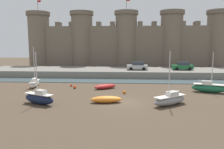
{
  "coord_description": "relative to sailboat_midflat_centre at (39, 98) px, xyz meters",
  "views": [
    {
      "loc": [
        0.11,
        -23.81,
        6.48
      ],
      "look_at": [
        -1.77,
        4.78,
        2.5
      ],
      "focal_mm": 35.0,
      "sensor_mm": 36.0,
      "label": 1
    }
  ],
  "objects": [
    {
      "name": "ground_plane",
      "position": [
        9.32,
        1.26,
        -0.68
      ],
      "size": [
        160.0,
        160.0,
        0.0
      ],
      "primitive_type": "plane",
      "color": "#4C3D2D"
    },
    {
      "name": "water_channel",
      "position": [
        9.32,
        15.45,
        -0.63
      ],
      "size": [
        80.0,
        4.5,
        0.1
      ],
      "primitive_type": "cube",
      "color": "slate",
      "rests_on": "ground"
    },
    {
      "name": "quay_road",
      "position": [
        9.32,
        22.7,
        -0.01
      ],
      "size": [
        58.01,
        10.0,
        1.35
      ],
      "primitive_type": "cube",
      "color": "slate",
      "rests_on": "ground"
    },
    {
      "name": "castle",
      "position": [
        9.32,
        34.59,
        6.11
      ],
      "size": [
        52.1,
        6.09,
        17.84
      ],
      "color": "#706354",
      "rests_on": "ground"
    },
    {
      "name": "sailboat_midflat_centre",
      "position": [
        0.0,
        0.0,
        0.0
      ],
      "size": [
        4.08,
        2.58,
        5.68
      ],
      "color": "#141E3D",
      "rests_on": "ground"
    },
    {
      "name": "rowboat_midflat_right",
      "position": [
        7.22,
        1.08,
        -0.29
      ],
      "size": [
        3.62,
        1.67,
        0.75
      ],
      "color": "orange",
      "rests_on": "ground"
    },
    {
      "name": "sailboat_near_channel_left",
      "position": [
        -4.57,
        9.51,
        -0.11
      ],
      "size": [
        1.62,
        4.34,
        6.13
      ],
      "color": "silver",
      "rests_on": "ground"
    },
    {
      "name": "sailboat_foreground_left",
      "position": [
        20.68,
        7.26,
        -0.02
      ],
      "size": [
        4.74,
        2.6,
        5.45
      ],
      "color": "#1E6B47",
      "rests_on": "ground"
    },
    {
      "name": "sailboat_midflat_left",
      "position": [
        14.16,
        0.62,
        -0.08
      ],
      "size": [
        4.32,
        3.57,
        5.78
      ],
      "color": "gray",
      "rests_on": "ground"
    },
    {
      "name": "rowboat_foreground_right",
      "position": [
        6.36,
        8.74,
        -0.32
      ],
      "size": [
        3.57,
        2.92,
        0.69
      ],
      "color": "red",
      "rests_on": "ground"
    },
    {
      "name": "mooring_buoy_near_shore",
      "position": [
        1.88,
        8.59,
        -0.45
      ],
      "size": [
        0.46,
        0.46,
        0.46
      ],
      "primitive_type": "sphere",
      "color": "#E04C1E",
      "rests_on": "ground"
    },
    {
      "name": "mooring_buoy_mid_mud",
      "position": [
        -2.26,
        5.93,
        -0.46
      ],
      "size": [
        0.44,
        0.44,
        0.44
      ],
      "primitive_type": "sphere",
      "color": "orange",
      "rests_on": "ground"
    },
    {
      "name": "mooring_buoy_off_centre",
      "position": [
        0.93,
        10.25,
        -0.49
      ],
      "size": [
        0.38,
        0.38,
        0.38
      ],
      "primitive_type": "sphere",
      "color": "#E04C1E",
      "rests_on": "ground"
    },
    {
      "name": "mooring_buoy_near_channel",
      "position": [
        9.2,
        5.7,
        -0.47
      ],
      "size": [
        0.42,
        0.42,
        0.42
      ],
      "primitive_type": "sphere",
      "color": "orange",
      "rests_on": "ground"
    },
    {
      "name": "car_quay_centre_west",
      "position": [
        20.74,
        21.95,
        1.45
      ],
      "size": [
        4.13,
        1.93,
        1.62
      ],
      "color": "#1E6638",
      "rests_on": "quay_road"
    },
    {
      "name": "car_quay_centre_east",
      "position": [
        11.66,
        21.47,
        1.45
      ],
      "size": [
        4.13,
        1.93,
        1.62
      ],
      "color": "#B2B5B7",
      "rests_on": "quay_road"
    }
  ]
}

